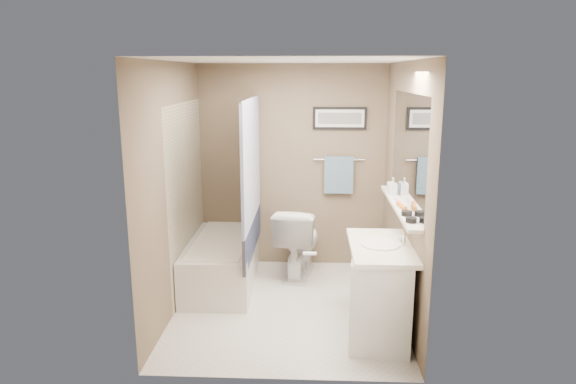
{
  "coord_description": "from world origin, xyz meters",
  "views": [
    {
      "loc": [
        0.22,
        -4.75,
        2.29
      ],
      "look_at": [
        0.0,
        0.15,
        1.15
      ],
      "focal_mm": 32.0,
      "sensor_mm": 36.0,
      "label": 1
    }
  ],
  "objects_px": {
    "candle_bowl_near": "(411,220)",
    "candle_bowl_far": "(407,213)",
    "vanity": "(381,292)",
    "bathtub": "(222,262)",
    "toilet": "(298,241)",
    "hair_brush_front": "(402,206)",
    "glass_jar": "(391,187)",
    "soap_bottle": "(393,186)"
  },
  "relations": [
    {
      "from": "bathtub",
      "to": "vanity",
      "type": "bearing_deg",
      "value": -35.21
    },
    {
      "from": "toilet",
      "to": "vanity",
      "type": "distance_m",
      "value": 1.56
    },
    {
      "from": "glass_jar",
      "to": "soap_bottle",
      "type": "bearing_deg",
      "value": -90.0
    },
    {
      "from": "soap_bottle",
      "to": "candle_bowl_far",
      "type": "bearing_deg",
      "value": -90.0
    },
    {
      "from": "vanity",
      "to": "hair_brush_front",
      "type": "height_order",
      "value": "hair_brush_front"
    },
    {
      "from": "bathtub",
      "to": "toilet",
      "type": "bearing_deg",
      "value": 17.34
    },
    {
      "from": "toilet",
      "to": "soap_bottle",
      "type": "bearing_deg",
      "value": 156.56
    },
    {
      "from": "glass_jar",
      "to": "hair_brush_front",
      "type": "bearing_deg",
      "value": -90.0
    },
    {
      "from": "hair_brush_front",
      "to": "bathtub",
      "type": "bearing_deg",
      "value": 154.26
    },
    {
      "from": "candle_bowl_near",
      "to": "candle_bowl_far",
      "type": "bearing_deg",
      "value": 90.0
    },
    {
      "from": "toilet",
      "to": "soap_bottle",
      "type": "xyz_separation_m",
      "value": [
        0.95,
        -0.61,
        0.79
      ]
    },
    {
      "from": "toilet",
      "to": "vanity",
      "type": "height_order",
      "value": "toilet"
    },
    {
      "from": "hair_brush_front",
      "to": "glass_jar",
      "type": "relative_size",
      "value": 2.2
    },
    {
      "from": "hair_brush_front",
      "to": "soap_bottle",
      "type": "distance_m",
      "value": 0.53
    },
    {
      "from": "glass_jar",
      "to": "toilet",
      "type": "bearing_deg",
      "value": 152.56
    },
    {
      "from": "hair_brush_front",
      "to": "candle_bowl_far",
      "type": "bearing_deg",
      "value": -90.0
    },
    {
      "from": "bathtub",
      "to": "hair_brush_front",
      "type": "distance_m",
      "value": 2.17
    },
    {
      "from": "candle_bowl_near",
      "to": "hair_brush_front",
      "type": "relative_size",
      "value": 0.41
    },
    {
      "from": "vanity",
      "to": "candle_bowl_near",
      "type": "relative_size",
      "value": 10.0
    },
    {
      "from": "candle_bowl_near",
      "to": "glass_jar",
      "type": "height_order",
      "value": "glass_jar"
    },
    {
      "from": "hair_brush_front",
      "to": "soap_bottle",
      "type": "relative_size",
      "value": 1.31
    },
    {
      "from": "bathtub",
      "to": "hair_brush_front",
      "type": "relative_size",
      "value": 6.82
    },
    {
      "from": "vanity",
      "to": "candle_bowl_near",
      "type": "distance_m",
      "value": 0.79
    },
    {
      "from": "candle_bowl_near",
      "to": "candle_bowl_far",
      "type": "relative_size",
      "value": 1.0
    },
    {
      "from": "glass_jar",
      "to": "candle_bowl_near",
      "type": "bearing_deg",
      "value": -90.0
    },
    {
      "from": "candle_bowl_near",
      "to": "toilet",
      "type": "bearing_deg",
      "value": 120.8
    },
    {
      "from": "bathtub",
      "to": "hair_brush_front",
      "type": "bearing_deg",
      "value": -27.1
    },
    {
      "from": "soap_bottle",
      "to": "candle_bowl_near",
      "type": "bearing_deg",
      "value": -90.0
    },
    {
      "from": "candle_bowl_far",
      "to": "vanity",
      "type": "bearing_deg",
      "value": 169.88
    },
    {
      "from": "toilet",
      "to": "hair_brush_front",
      "type": "height_order",
      "value": "hair_brush_front"
    },
    {
      "from": "toilet",
      "to": "vanity",
      "type": "bearing_deg",
      "value": 128.87
    },
    {
      "from": "toilet",
      "to": "candle_bowl_far",
      "type": "height_order",
      "value": "candle_bowl_far"
    },
    {
      "from": "candle_bowl_far",
      "to": "hair_brush_front",
      "type": "height_order",
      "value": "hair_brush_front"
    },
    {
      "from": "vanity",
      "to": "soap_bottle",
      "type": "height_order",
      "value": "soap_bottle"
    },
    {
      "from": "bathtub",
      "to": "candle_bowl_near",
      "type": "xyz_separation_m",
      "value": [
        1.79,
        -1.31,
        0.89
      ]
    },
    {
      "from": "candle_bowl_near",
      "to": "soap_bottle",
      "type": "relative_size",
      "value": 0.53
    },
    {
      "from": "toilet",
      "to": "candle_bowl_far",
      "type": "xyz_separation_m",
      "value": [
        0.95,
        -1.39,
        0.73
      ]
    },
    {
      "from": "bathtub",
      "to": "glass_jar",
      "type": "height_order",
      "value": "glass_jar"
    },
    {
      "from": "candle_bowl_far",
      "to": "glass_jar",
      "type": "xyz_separation_m",
      "value": [
        0.0,
        0.9,
        0.03
      ]
    },
    {
      "from": "bathtub",
      "to": "vanity",
      "type": "xyz_separation_m",
      "value": [
        1.6,
        -1.07,
        0.15
      ]
    },
    {
      "from": "candle_bowl_near",
      "to": "candle_bowl_far",
      "type": "distance_m",
      "value": 0.2
    },
    {
      "from": "bathtub",
      "to": "toilet",
      "type": "height_order",
      "value": "toilet"
    }
  ]
}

